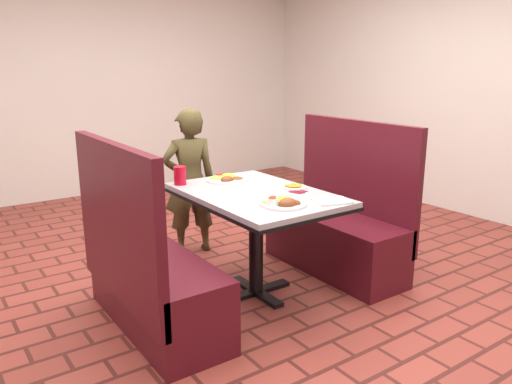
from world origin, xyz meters
TOP-DOWN VIEW (x-y plane):
  - room at (0.00, 0.00)m, footprint 7.00×7.04m
  - dining_table at (0.00, 0.00)m, footprint 0.81×1.21m
  - booth_bench_left at (-0.80, 0.00)m, footprint 0.47×1.20m
  - booth_bench_right at (0.80, 0.00)m, footprint 0.47×1.20m
  - diner_person at (0.03, 1.02)m, footprint 0.52×0.41m
  - near_dinner_plate at (-0.06, -0.37)m, footprint 0.29×0.29m
  - far_dinner_plate at (0.01, 0.40)m, footprint 0.30×0.30m
  - plantain_plate at (0.28, -0.06)m, footprint 0.18×0.18m
  - maroon_napkin at (0.24, -0.16)m, footprint 0.12×0.12m
  - spoon_utensil at (0.24, -0.16)m, footprint 0.03×0.13m
  - red_tumbler at (-0.32, 0.49)m, footprint 0.09×0.09m
  - paper_napkin at (0.24, -0.49)m, footprint 0.26×0.22m
  - knife_utensil at (-0.08, -0.32)m, footprint 0.02×0.17m
  - fork_utensil at (-0.10, -0.39)m, footprint 0.02×0.16m
  - lettuce_shreds at (0.04, 0.06)m, footprint 0.28×0.32m

SIDE VIEW (x-z plane):
  - booth_bench_left at x=-0.80m, z-range -0.26..0.92m
  - booth_bench_right at x=0.80m, z-range -0.26..0.92m
  - diner_person at x=0.03m, z-range 0.00..1.24m
  - dining_table at x=0.00m, z-range 0.28..1.03m
  - lettuce_shreds at x=0.04m, z-range 0.75..0.75m
  - maroon_napkin at x=0.24m, z-range 0.75..0.75m
  - spoon_utensil at x=0.24m, z-range 0.75..0.76m
  - paper_napkin at x=0.24m, z-range 0.75..0.76m
  - knife_utensil at x=-0.08m, z-range 0.76..0.76m
  - fork_utensil at x=-0.10m, z-range 0.76..0.76m
  - plantain_plate at x=0.28m, z-range 0.75..0.78m
  - far_dinner_plate at x=0.01m, z-range 0.74..0.82m
  - near_dinner_plate at x=-0.06m, z-range 0.74..0.83m
  - red_tumbler at x=-0.32m, z-range 0.75..0.88m
  - room at x=0.00m, z-range 0.50..3.32m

